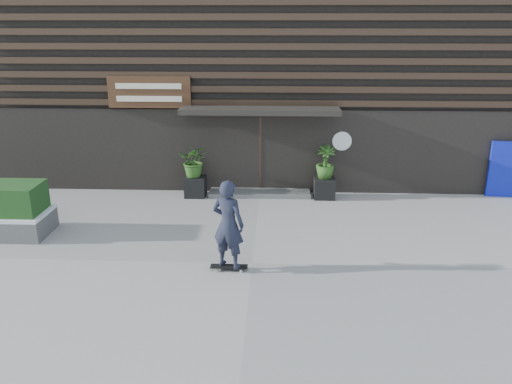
{
  "coord_description": "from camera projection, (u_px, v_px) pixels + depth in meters",
  "views": [
    {
      "loc": [
        0.5,
        -9.97,
        4.96
      ],
      "look_at": [
        0.01,
        1.55,
        1.1
      ],
      "focal_mm": 36.04,
      "sensor_mm": 36.0,
      "label": 1
    }
  ],
  "objects": [
    {
      "name": "ground",
      "position": [
        252.0,
        263.0,
        11.05
      ],
      "size": [
        80.0,
        80.0,
        0.0
      ],
      "primitive_type": "plane",
      "color": "#9B9893",
      "rests_on": "ground"
    },
    {
      "name": "entrance_step",
      "position": [
        260.0,
        193.0,
        15.39
      ],
      "size": [
        3.0,
        0.8,
        0.12
      ],
      "primitive_type": "cube",
      "color": "#52524F",
      "rests_on": "ground"
    },
    {
      "name": "planter_pot_left",
      "position": [
        196.0,
        186.0,
        15.2
      ],
      "size": [
        0.6,
        0.6,
        0.6
      ],
      "primitive_type": "cube",
      "color": "black",
      "rests_on": "ground"
    },
    {
      "name": "bamboo_left",
      "position": [
        195.0,
        161.0,
        14.95
      ],
      "size": [
        0.86,
        0.75,
        0.96
      ],
      "primitive_type": "imported",
      "color": "#2D591E",
      "rests_on": "planter_pot_left"
    },
    {
      "name": "planter_pot_right",
      "position": [
        324.0,
        188.0,
        15.04
      ],
      "size": [
        0.6,
        0.6,
        0.6
      ],
      "primitive_type": "cube",
      "color": "black",
      "rests_on": "ground"
    },
    {
      "name": "bamboo_right",
      "position": [
        325.0,
        162.0,
        14.8
      ],
      "size": [
        0.54,
        0.54,
        0.96
      ],
      "primitive_type": "imported",
      "color": "#2D591E",
      "rests_on": "planter_pot_right"
    },
    {
      "name": "building",
      "position": [
        265.0,
        48.0,
        19.22
      ],
      "size": [
        18.0,
        11.0,
        8.0
      ],
      "color": "black",
      "rests_on": "ground"
    },
    {
      "name": "skateboarder",
      "position": [
        228.0,
        225.0,
        10.42
      ],
      "size": [
        0.8,
        0.67,
        1.97
      ],
      "color": "black",
      "rests_on": "ground"
    }
  ]
}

